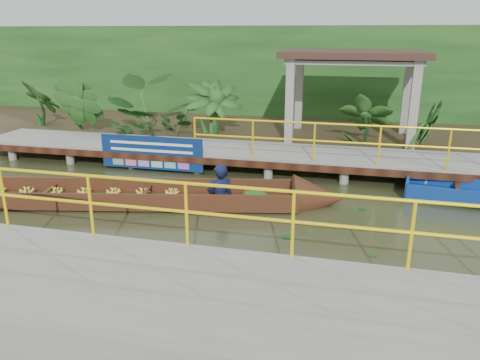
# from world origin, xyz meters

# --- Properties ---
(ground) EXTENTS (80.00, 80.00, 0.00)m
(ground) POSITION_xyz_m (0.00, 0.00, 0.00)
(ground) COLOR #32351A
(ground) RESTS_ON ground
(land_strip) EXTENTS (30.00, 8.00, 0.45)m
(land_strip) POSITION_xyz_m (0.00, 7.50, 0.23)
(land_strip) COLOR #35291A
(land_strip) RESTS_ON ground
(far_dock) EXTENTS (16.00, 2.06, 1.66)m
(far_dock) POSITION_xyz_m (0.02, 3.43, 0.48)
(far_dock) COLOR gray
(far_dock) RESTS_ON ground
(near_dock) EXTENTS (18.00, 2.40, 1.73)m
(near_dock) POSITION_xyz_m (1.00, -4.20, 0.30)
(near_dock) COLOR gray
(near_dock) RESTS_ON ground
(pavilion) EXTENTS (4.40, 3.00, 3.00)m
(pavilion) POSITION_xyz_m (3.00, 6.30, 2.82)
(pavilion) COLOR gray
(pavilion) RESTS_ON ground
(foliage_backdrop) EXTENTS (30.00, 0.80, 4.00)m
(foliage_backdrop) POSITION_xyz_m (0.00, 10.00, 2.00)
(foliage_backdrop) COLOR #163F14
(foliage_backdrop) RESTS_ON ground
(vendor_boat) EXTENTS (11.33, 3.44, 2.19)m
(vendor_boat) POSITION_xyz_m (-2.29, -0.10, 0.22)
(vendor_boat) COLOR #3B1F10
(vendor_boat) RESTS_ON ground
(blue_banner) EXTENTS (3.00, 0.04, 0.94)m
(blue_banner) POSITION_xyz_m (-2.27, 2.48, 0.56)
(blue_banner) COLOR navy
(blue_banner) RESTS_ON ground
(tropical_plants) EXTENTS (14.39, 1.39, 1.74)m
(tropical_plants) POSITION_xyz_m (-1.75, 5.30, 1.32)
(tropical_plants) COLOR #163F14
(tropical_plants) RESTS_ON ground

